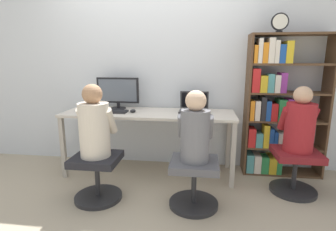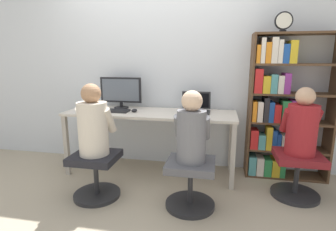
% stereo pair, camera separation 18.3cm
% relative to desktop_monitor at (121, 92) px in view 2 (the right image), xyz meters
% --- Properties ---
extents(ground_plane, '(14.00, 14.00, 0.00)m').
position_rel_desktop_monitor_xyz_m(ground_plane, '(0.42, -0.47, -0.97)').
color(ground_plane, tan).
extents(wall_back, '(10.00, 0.05, 2.60)m').
position_rel_desktop_monitor_xyz_m(wall_back, '(0.42, 0.21, 0.33)').
color(wall_back, silver).
rests_on(wall_back, ground_plane).
extents(desk, '(2.01, 0.61, 0.76)m').
position_rel_desktop_monitor_xyz_m(desk, '(0.42, -0.16, -0.28)').
color(desk, beige).
rests_on(desk, ground_plane).
extents(desktop_monitor, '(0.53, 0.18, 0.39)m').
position_rel_desktop_monitor_xyz_m(desktop_monitor, '(0.00, 0.00, 0.00)').
color(desktop_monitor, black).
rests_on(desktop_monitor, desk).
extents(laptop, '(0.34, 0.29, 0.24)m').
position_rel_desktop_monitor_xyz_m(laptop, '(0.95, -0.06, -0.16)').
color(laptop, '#2D2D30').
rests_on(laptop, desk).
extents(keyboard, '(0.38, 0.17, 0.03)m').
position_rel_desktop_monitor_xyz_m(keyboard, '(-0.02, -0.23, -0.19)').
color(keyboard, '#232326').
rests_on(keyboard, desk).
extents(computer_mouse_by_keyboard, '(0.07, 0.09, 0.04)m').
position_rel_desktop_monitor_xyz_m(computer_mouse_by_keyboard, '(0.24, -0.20, -0.19)').
color(computer_mouse_by_keyboard, black).
rests_on(computer_mouse_by_keyboard, desk).
extents(office_chair_left, '(0.47, 0.47, 0.46)m').
position_rel_desktop_monitor_xyz_m(office_chair_left, '(0.03, -0.84, -0.70)').
color(office_chair_left, '#262628').
rests_on(office_chair_left, ground_plane).
extents(office_chair_right, '(0.47, 0.47, 0.46)m').
position_rel_desktop_monitor_xyz_m(office_chair_right, '(0.99, -0.84, -0.70)').
color(office_chair_right, '#262628').
rests_on(office_chair_right, ground_plane).
extents(person_at_monitor, '(0.35, 0.33, 0.70)m').
position_rel_desktop_monitor_xyz_m(person_at_monitor, '(0.03, -0.84, -0.20)').
color(person_at_monitor, beige).
rests_on(person_at_monitor, office_chair_left).
extents(person_at_laptop, '(0.32, 0.30, 0.66)m').
position_rel_desktop_monitor_xyz_m(person_at_laptop, '(0.99, -0.84, -0.22)').
color(person_at_laptop, slate).
rests_on(person_at_laptop, office_chair_right).
extents(bookshelf, '(0.91, 0.29, 1.66)m').
position_rel_desktop_monitor_xyz_m(bookshelf, '(1.89, 0.02, -0.15)').
color(bookshelf, '#513823').
rests_on(bookshelf, ground_plane).
extents(desk_clock, '(0.18, 0.03, 0.20)m').
position_rel_desktop_monitor_xyz_m(desk_clock, '(1.85, -0.05, 0.80)').
color(desk_clock, black).
rests_on(desk_clock, bookshelf).
extents(office_chair_side, '(0.47, 0.47, 0.46)m').
position_rel_desktop_monitor_xyz_m(office_chair_side, '(2.02, -0.44, -0.70)').
color(office_chair_side, '#262628').
rests_on(office_chair_side, ground_plane).
extents(person_near_shelf, '(0.35, 0.32, 0.66)m').
position_rel_desktop_monitor_xyz_m(person_near_shelf, '(2.02, -0.44, -0.22)').
color(person_near_shelf, maroon).
rests_on(person_near_shelf, office_chair_side).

